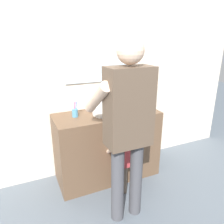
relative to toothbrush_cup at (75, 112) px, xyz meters
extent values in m
plane|color=slate|center=(0.39, -0.35, -0.94)|extent=(14.00, 14.00, 0.00)
cube|color=beige|center=(0.39, 0.27, 0.41)|extent=(4.40, 0.08, 2.70)
cube|color=silver|center=(0.39, 0.22, 0.60)|extent=(0.86, 0.02, 0.61)
cube|color=brown|center=(0.39, -0.05, -0.50)|extent=(1.30, 0.54, 0.88)
cylinder|color=silver|center=(0.39, -0.07, 0.00)|extent=(0.37, 0.37, 0.11)
cylinder|color=beige|center=(0.39, -0.07, 0.01)|extent=(0.31, 0.31, 0.09)
cylinder|color=#B7BABF|center=(0.39, 0.17, 0.04)|extent=(0.03, 0.03, 0.18)
cylinder|color=#B7BABF|center=(0.39, 0.11, 0.12)|extent=(0.02, 0.12, 0.02)
cylinder|color=#B7BABF|center=(0.32, 0.17, -0.03)|extent=(0.04, 0.04, 0.05)
cylinder|color=#B7BABF|center=(0.46, 0.17, -0.03)|extent=(0.04, 0.04, 0.05)
cylinder|color=#4C8EB2|center=(0.00, 0.00, -0.01)|extent=(0.07, 0.07, 0.09)
cylinder|color=#E5387F|center=(0.00, 0.01, 0.05)|extent=(0.03, 0.01, 0.17)
cube|color=white|center=(0.00, 0.01, 0.14)|extent=(0.01, 0.02, 0.02)
cylinder|color=blue|center=(0.01, 0.00, 0.05)|extent=(0.02, 0.04, 0.17)
cube|color=white|center=(0.01, 0.00, 0.14)|extent=(0.01, 0.02, 0.02)
cylinder|color=#6B5B4C|center=(0.34, -0.46, -0.75)|extent=(0.06, 0.06, 0.37)
cylinder|color=#6B5B4C|center=(0.43, -0.46, -0.75)|extent=(0.06, 0.06, 0.37)
cube|color=#B7383D|center=(0.39, -0.46, -0.41)|extent=(0.18, 0.10, 0.32)
sphere|color=beige|center=(0.39, -0.46, -0.19)|extent=(0.10, 0.10, 0.10)
cylinder|color=beige|center=(0.29, -0.37, -0.38)|extent=(0.05, 0.22, 0.18)
cylinder|color=beige|center=(0.49, -0.37, -0.38)|extent=(0.05, 0.22, 0.18)
cylinder|color=#47474C|center=(0.19, -0.76, -0.53)|extent=(0.13, 0.13, 0.82)
cylinder|color=#47474C|center=(0.39, -0.76, -0.53)|extent=(0.13, 0.13, 0.82)
cube|color=brown|center=(0.29, -0.76, 0.24)|extent=(0.41, 0.23, 0.72)
sphere|color=beige|center=(0.29, -0.76, 0.73)|extent=(0.23, 0.23, 0.23)
cylinder|color=beige|center=(0.07, -0.58, 0.31)|extent=(0.10, 0.50, 0.39)
cylinder|color=beige|center=(0.52, -0.58, 0.31)|extent=(0.10, 0.50, 0.39)
cylinder|color=yellow|center=(0.52, -0.39, 0.12)|extent=(0.01, 0.14, 0.03)
cube|color=white|center=(0.52, -0.31, 0.13)|extent=(0.01, 0.02, 0.02)
camera|label=1|loc=(-0.59, -2.35, 0.82)|focal=34.56mm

